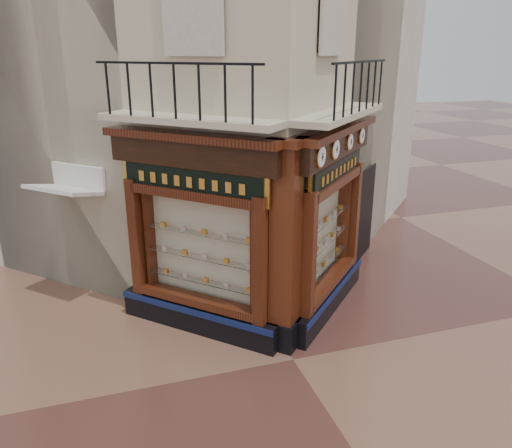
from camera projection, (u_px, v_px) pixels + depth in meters
name	position (u px, v px, depth m)	size (l,w,h in m)	color
ground	(293.00, 360.00, 9.11)	(80.00, 80.00, 0.00)	#4B2923
main_building	(209.00, 23.00, 12.67)	(8.00, 8.00, 12.00)	beige
neighbour_left	(107.00, 45.00, 14.35)	(8.00, 8.00, 11.00)	beige
neighbour_right	(269.00, 45.00, 15.78)	(8.00, 8.00, 11.00)	beige
shopfront_left	(196.00, 238.00, 9.47)	(2.86, 2.86, 3.98)	black
shopfront_right	(331.00, 223.00, 10.28)	(2.86, 2.86, 3.98)	black
corner_pilaster	(285.00, 251.00, 8.92)	(0.85, 0.85, 3.98)	black
balcony	(268.00, 116.00, 9.06)	(5.94, 2.97, 1.03)	beige
clock_a	(321.00, 157.00, 8.56)	(0.32, 0.32, 0.40)	#B97C3D
clock_b	(335.00, 149.00, 9.21)	(0.31, 0.31, 0.39)	#B97C3D
clock_c	(349.00, 142.00, 9.94)	(0.28, 0.28, 0.34)	#B97C3D
clock_d	(361.00, 136.00, 10.65)	(0.28, 0.28, 0.35)	#B97C3D
awning	(78.00, 301.00, 11.25)	(1.46, 0.88, 0.08)	silver
signboard_left	(191.00, 181.00, 9.03)	(2.28, 2.28, 0.61)	gold
signboard_right	(337.00, 170.00, 9.87)	(2.10, 2.10, 0.56)	gold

